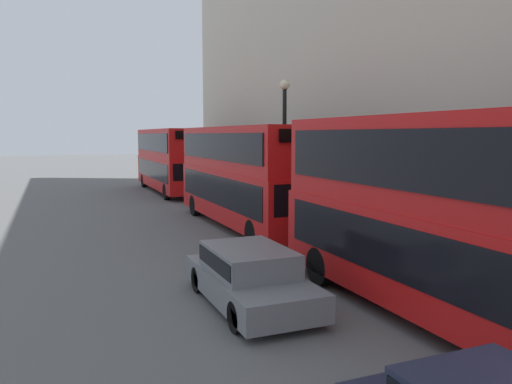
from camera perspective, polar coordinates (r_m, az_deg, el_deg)
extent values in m
cube|color=red|center=(10.84, 22.81, -7.67)|extent=(2.55, 10.77, 2.00)
cube|color=red|center=(10.55, 23.29, 2.89)|extent=(2.50, 10.55, 1.98)
cube|color=black|center=(10.79, 22.86, -6.43)|extent=(2.59, 9.91, 1.12)
cube|color=black|center=(10.54, 23.31, 3.42)|extent=(2.59, 9.91, 1.19)
cylinder|color=black|center=(13.30, 7.34, -8.40)|extent=(0.30, 1.00, 1.00)
cylinder|color=black|center=(14.52, 15.14, -7.30)|extent=(0.30, 1.00, 1.00)
cube|color=red|center=(21.12, -1.33, -0.27)|extent=(2.55, 10.78, 2.11)
cube|color=red|center=(20.98, -1.34, 5.02)|extent=(2.50, 10.56, 1.79)
cube|color=black|center=(21.09, -1.33, 0.41)|extent=(2.59, 9.92, 1.18)
cube|color=black|center=(20.98, -1.34, 5.26)|extent=(2.59, 9.92, 1.07)
cube|color=black|center=(16.22, 5.49, -0.88)|extent=(2.17, 0.06, 1.06)
cube|color=black|center=(16.08, 5.57, 6.43)|extent=(1.78, 0.06, 0.43)
cylinder|color=black|center=(17.37, -0.28, -4.79)|extent=(0.30, 1.00, 1.00)
cylinder|color=black|center=(18.32, 6.27, -4.24)|extent=(0.30, 1.00, 1.00)
cylinder|color=black|center=(24.46, -6.98, -1.52)|extent=(0.30, 1.00, 1.00)
cylinder|color=black|center=(25.15, -2.04, -1.26)|extent=(0.30, 1.00, 1.00)
cube|color=red|center=(34.63, -9.78, 2.22)|extent=(2.55, 11.06, 2.01)
cube|color=red|center=(34.54, -9.84, 5.48)|extent=(2.50, 10.84, 1.93)
cube|color=black|center=(34.61, -9.78, 2.62)|extent=(2.59, 10.17, 1.13)
cube|color=black|center=(34.54, -9.84, 5.64)|extent=(2.59, 10.17, 1.16)
cube|color=black|center=(29.27, -7.42, 2.27)|extent=(2.17, 0.06, 1.01)
cube|color=black|center=(29.19, -7.49, 6.48)|extent=(1.78, 0.06, 0.46)
cylinder|color=black|center=(30.65, -10.18, 0.05)|extent=(0.30, 1.00, 1.00)
cylinder|color=black|center=(31.20, -6.14, 0.23)|extent=(0.30, 1.00, 1.00)
cylinder|color=black|center=(38.33, -12.68, 1.28)|extent=(0.30, 1.00, 1.00)
cylinder|color=black|center=(38.77, -9.40, 1.42)|extent=(0.30, 1.00, 1.00)
cube|color=slate|center=(11.69, -0.65, -10.59)|extent=(1.90, 4.35, 0.59)
cube|color=slate|center=(11.63, -0.85, -7.72)|extent=(1.67, 2.39, 0.57)
cube|color=black|center=(11.62, -0.85, -7.59)|extent=(1.71, 2.27, 0.36)
cylinder|color=black|center=(10.22, -2.17, -14.06)|extent=(0.22, 0.64, 0.64)
cylinder|color=black|center=(10.88, 6.37, -12.80)|extent=(0.22, 0.64, 0.64)
cylinder|color=black|center=(12.74, -6.57, -9.90)|extent=(0.22, 0.64, 0.64)
cylinder|color=black|center=(13.27, 0.51, -9.18)|extent=(0.22, 0.64, 0.64)
cylinder|color=black|center=(22.41, 3.25, 4.06)|extent=(0.18, 0.18, 5.89)
sphere|color=beige|center=(22.49, 3.30, 12.14)|extent=(0.44, 0.44, 0.44)
cylinder|color=maroon|center=(32.02, -3.33, 0.96)|extent=(0.36, 0.36, 1.60)
sphere|color=tan|center=(31.94, -3.34, 2.59)|extent=(0.22, 0.22, 0.22)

